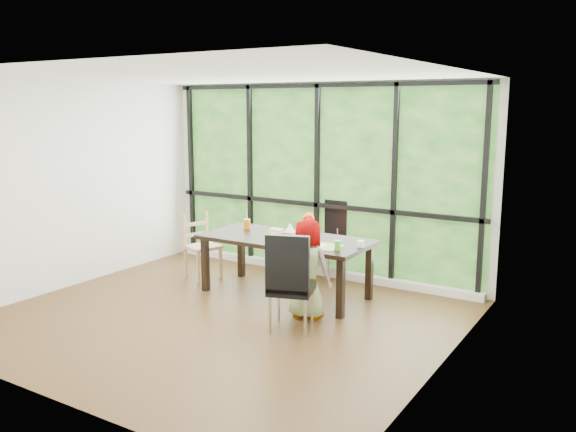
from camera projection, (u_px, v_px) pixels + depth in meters
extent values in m
plane|color=black|center=(223.00, 318.00, 6.79)|extent=(5.00, 5.00, 0.00)
plane|color=silver|center=(319.00, 180.00, 8.43)|extent=(5.00, 0.00, 5.00)
cube|color=#154C16|center=(318.00, 180.00, 8.41)|extent=(4.80, 0.02, 2.65)
cube|color=silver|center=(315.00, 270.00, 8.58)|extent=(4.80, 0.12, 0.10)
cube|color=black|center=(285.00, 266.00, 7.56)|extent=(2.17, 1.02, 0.75)
cube|color=black|center=(325.00, 240.00, 8.31)|extent=(0.50, 0.50, 1.08)
cube|color=black|center=(292.00, 281.00, 6.36)|extent=(0.58, 0.58, 1.08)
cube|color=#A17950|center=(203.00, 247.00, 8.28)|extent=(0.51, 0.53, 0.90)
imported|color=#FB4518|center=(309.00, 248.00, 8.04)|extent=(0.40, 0.31, 0.97)
imported|color=slate|center=(307.00, 269.00, 6.73)|extent=(0.57, 0.38, 1.14)
cube|color=tan|center=(319.00, 246.00, 7.03)|extent=(0.50, 0.37, 0.01)
cylinder|color=white|center=(276.00, 232.00, 7.80)|extent=(0.21, 0.21, 0.01)
cylinder|color=white|center=(316.00, 246.00, 7.02)|extent=(0.22, 0.22, 0.01)
cylinder|color=#D66308|center=(247.00, 224.00, 8.00)|extent=(0.08, 0.08, 0.13)
cylinder|color=#5BC82E|center=(338.00, 245.00, 6.81)|extent=(0.07, 0.07, 0.12)
cylinder|color=white|center=(360.00, 244.00, 6.98)|extent=(0.08, 0.08, 0.08)
cube|color=tan|center=(290.00, 237.00, 7.25)|extent=(0.14, 0.14, 0.12)
cylinder|color=white|center=(247.00, 216.00, 7.98)|extent=(0.01, 0.04, 0.20)
cylinder|color=pink|center=(338.00, 237.00, 6.80)|extent=(0.01, 0.04, 0.20)
cone|color=white|center=(290.00, 227.00, 7.23)|extent=(0.12, 0.12, 0.11)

